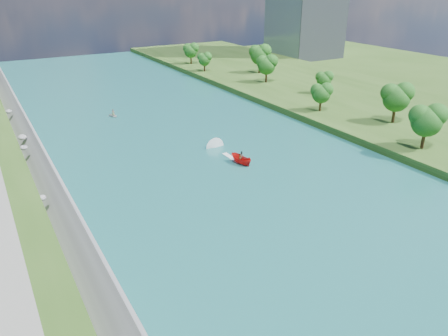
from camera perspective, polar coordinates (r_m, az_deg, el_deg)
ground at (r=59.71m, az=6.46°, el=-5.11°), size 260.00×260.00×0.00m
river_water at (r=75.05m, az=-2.50°, el=1.28°), size 55.00×240.00×0.10m
berm_east at (r=105.75m, az=22.17°, el=6.63°), size 44.00×240.00×1.50m
riprap_bank at (r=66.72m, az=-22.23°, el=-1.88°), size 4.07×236.00×4.46m
trees_east at (r=99.95m, az=17.16°, el=9.68°), size 18.63×139.25×11.93m
motorboat at (r=73.52m, az=1.64°, el=1.45°), size 3.60×19.07×1.96m
raft at (r=100.88m, az=-14.25°, el=6.73°), size 2.48×3.03×1.61m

